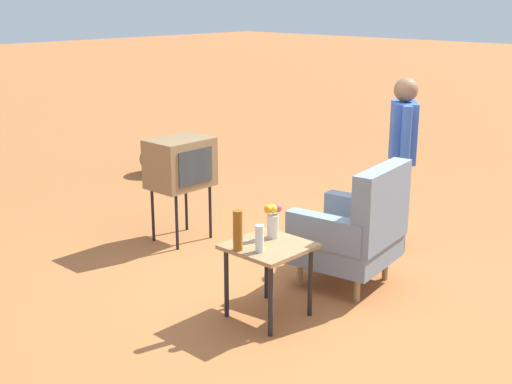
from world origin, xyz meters
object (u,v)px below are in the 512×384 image
object	(u,v)px
armchair	(356,230)
bottle_short_clear	(260,239)
tv_on_stand	(180,164)
bottle_tall_amber	(238,230)
flower_vase	(273,219)
side_table	(269,255)
person_standing	(402,153)

from	to	relation	value
armchair	bottle_short_clear	bearing A→B (deg)	-5.03
tv_on_stand	armchair	bearing A→B (deg)	97.67
bottle_short_clear	bottle_tall_amber	xyz separation A→B (m)	(0.08, -0.14, 0.05)
armchair	flower_vase	xyz separation A→B (m)	(0.77, -0.22, 0.23)
side_table	bottle_short_clear	xyz separation A→B (m)	(0.15, 0.05, 0.18)
tv_on_stand	side_table	bearing A→B (deg)	69.69
armchair	bottle_tall_amber	xyz separation A→B (m)	(1.15, -0.23, 0.23)
side_table	bottle_tall_amber	size ratio (longest dim) A/B	1.94
person_standing	flower_vase	bearing A→B (deg)	-0.06
bottle_tall_amber	person_standing	bearing A→B (deg)	179.76
person_standing	bottle_tall_amber	distance (m)	2.18
bottle_tall_amber	flower_vase	distance (m)	0.37
bottle_short_clear	armchair	bearing A→B (deg)	174.97
side_table	tv_on_stand	distance (m)	1.90
armchair	tv_on_stand	distance (m)	1.94
side_table	bottle_short_clear	world-z (taller)	bottle_short_clear
side_table	armchair	bearing A→B (deg)	170.95
bottle_tall_amber	flower_vase	world-z (taller)	bottle_tall_amber
bottle_tall_amber	tv_on_stand	bearing A→B (deg)	-117.97
bottle_short_clear	flower_vase	bearing A→B (deg)	-155.54
side_table	bottle_tall_amber	xyz separation A→B (m)	(0.24, -0.09, 0.23)
bottle_short_clear	tv_on_stand	bearing A→B (deg)	-113.95
bottle_tall_amber	flower_vase	xyz separation A→B (m)	(-0.37, 0.01, -0.00)
armchair	bottle_tall_amber	distance (m)	1.19
tv_on_stand	bottle_tall_amber	size ratio (longest dim) A/B	3.43
side_table	person_standing	world-z (taller)	person_standing
bottle_short_clear	flower_vase	distance (m)	0.32
bottle_tall_amber	flower_vase	size ratio (longest dim) A/B	1.13
tv_on_stand	flower_vase	distance (m)	1.76
armchair	flower_vase	distance (m)	0.84
tv_on_stand	bottle_short_clear	xyz separation A→B (m)	(0.81, 1.81, -0.10)
tv_on_stand	person_standing	bearing A→B (deg)	127.28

